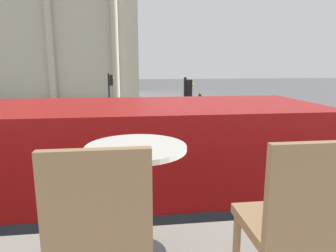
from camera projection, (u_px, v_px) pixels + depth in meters
name	position (u px, v px, depth m)	size (l,w,h in m)	color
double_decker_bus	(17.00, 208.00, 5.20)	(10.52, 2.64, 4.02)	black
cafe_dining_table	(137.00, 177.00, 1.80)	(0.60, 0.60, 0.73)	#2D2D30
cafe_chair_0	(102.00, 235.00, 1.22)	(0.40, 0.40, 0.91)	#A87F56
cafe_chair_1	(295.00, 222.00, 1.32)	(0.40, 0.40, 0.91)	#A87F56
plaza_building_left	(31.00, 12.00, 42.67)	(30.55, 14.70, 24.25)	beige
traffic_light_near	(187.00, 112.00, 12.79)	(0.42, 0.24, 4.18)	black
traffic_light_mid	(110.00, 95.00, 20.11)	(0.42, 0.24, 4.14)	black
pedestrian_white	(160.00, 151.00, 13.02)	(0.32, 0.32, 1.76)	#282B33
pedestrian_red	(68.00, 106.00, 27.82)	(0.32, 0.32, 1.61)	#282B33
pedestrian_black	(200.00, 99.00, 33.73)	(0.32, 0.32, 1.67)	#282B33
pedestrian_grey	(216.00, 106.00, 27.50)	(0.32, 0.32, 1.69)	#282B33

